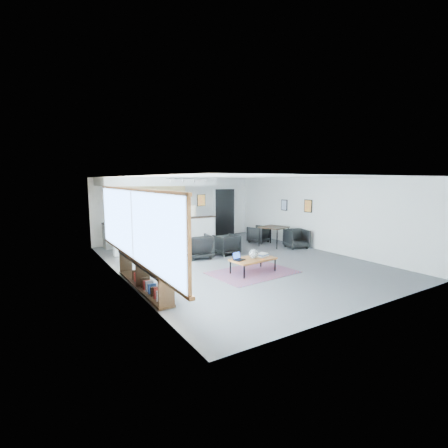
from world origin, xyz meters
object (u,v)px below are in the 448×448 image
armchair_left (198,245)px  microwave (171,214)px  dining_table (274,228)px  dining_chair_far (259,235)px  dining_chair_near (297,239)px  coffee_table (253,259)px  laptop (238,258)px  ceramic_pot (254,254)px  book_stack (262,255)px  armchair_right (227,243)px  floor_lamp (188,213)px

armchair_left → microwave: microwave is taller
dining_table → dining_chair_far: size_ratio=1.77×
dining_chair_near → microwave: size_ratio=1.17×
coffee_table → laptop: laptop is taller
dining_table → ceramic_pot: bearing=-138.6°
armchair_left → laptop: bearing=99.2°
dining_chair_near → book_stack: bearing=-134.4°
ceramic_pot → armchair_left: 2.37m
dining_chair_near → microwave: bearing=148.8°
dining_table → dining_chair_far: dining_table is taller
ceramic_pot → armchair_left: armchair_left is taller
coffee_table → microwave: size_ratio=2.28×
microwave → dining_chair_near: bearing=-38.6°
armchair_left → dining_table: size_ratio=0.75×
ceramic_pot → armchair_right: 2.38m
coffee_table → book_stack: 0.36m
book_stack → floor_lamp: floor_lamp is taller
ceramic_pot → floor_lamp: (-0.74, 2.49, 0.95)m
armchair_right → microwave: 3.32m
book_stack → dining_chair_far: dining_chair_far is taller
floor_lamp → microwave: (0.64, 2.98, -0.36)m
laptop → dining_chair_far: dining_chair_far is taller
floor_lamp → dining_chair_far: 3.83m
ceramic_pot → floor_lamp: floor_lamp is taller
laptop → armchair_left: 2.20m
dining_table → microwave: size_ratio=1.98×
armchair_right → microwave: (-0.69, 3.16, 0.75)m
laptop → armchair_right: armchair_right is taller
armchair_right → ceramic_pot: bearing=74.0°
book_stack → dining_table: size_ratio=0.33×
dining_chair_near → microwave: microwave is taller
coffee_table → armchair_right: 2.36m
dining_table → microwave: microwave is taller
book_stack → dining_chair_far: size_ratio=0.59×
ceramic_pot → armchair_right: size_ratio=0.35×
coffee_table → armchair_right: (0.59, 2.28, -0.00)m
dining_chair_far → microwave: size_ratio=1.11×
laptop → ceramic_pot: (0.45, -0.11, 0.07)m
armchair_right → dining_table: (2.25, 0.19, 0.32)m
laptop → armchair_right: bearing=49.1°
book_stack → dining_table: (2.48, 2.42, 0.24)m
floor_lamp → dining_table: floor_lamp is taller
book_stack → floor_lamp: 2.84m
dining_chair_near → dining_chair_far: size_ratio=1.05×
coffee_table → dining_chair_near: dining_chair_near is taller
laptop → microwave: bearing=70.5°
armchair_right → dining_chair_near: 2.80m
dining_chair_far → ceramic_pot: bearing=30.3°
ceramic_pot → dining_chair_far: size_ratio=0.41×
floor_lamp → armchair_right: bearing=-7.8°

